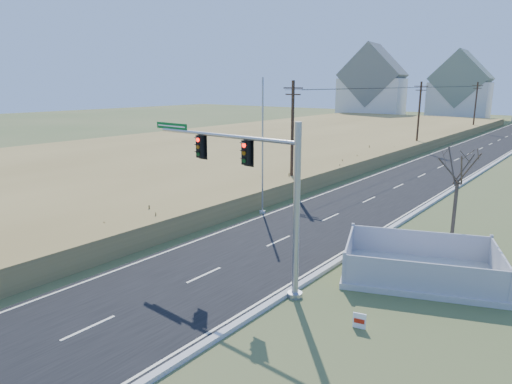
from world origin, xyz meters
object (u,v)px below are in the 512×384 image
object	(u,v)px
fence_enclosure	(420,271)
bare_tree	(459,164)
traffic_signal_mast	(261,187)
open_sign	(359,321)
flagpole	(262,161)

from	to	relation	value
fence_enclosure	bare_tree	size ratio (longest dim) A/B	1.33
traffic_signal_mast	open_sign	distance (m)	6.66
traffic_signal_mast	flagpole	world-z (taller)	flagpole
traffic_signal_mast	bare_tree	size ratio (longest dim) A/B	1.52
traffic_signal_mast	bare_tree	bearing A→B (deg)	60.07
bare_tree	open_sign	bearing A→B (deg)	-93.20
traffic_signal_mast	fence_enclosure	bearing A→B (deg)	47.16
bare_tree	flagpole	bearing A→B (deg)	177.92
open_sign	bare_tree	bearing A→B (deg)	73.34
fence_enclosure	traffic_signal_mast	bearing A→B (deg)	-157.55
open_sign	bare_tree	size ratio (longest dim) A/B	0.10
flagpole	bare_tree	size ratio (longest dim) A/B	1.51
fence_enclosure	bare_tree	distance (m)	5.83
fence_enclosure	open_sign	size ratio (longest dim) A/B	13.58
traffic_signal_mast	open_sign	xyz separation A→B (m)	(5.14, -0.79, -4.17)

